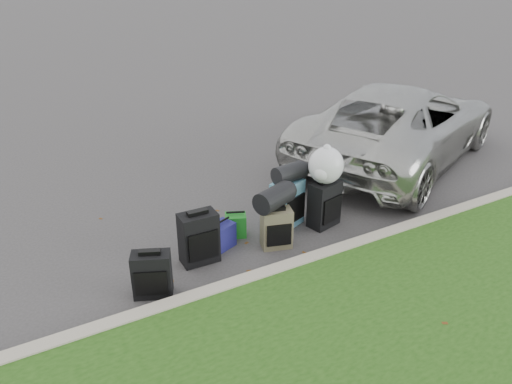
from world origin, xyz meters
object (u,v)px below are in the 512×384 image
suitcase_teal (287,204)px  suitcase_large_black_right (324,204)px  tote_green (236,225)px  tote_navy (222,235)px  suitcase_large_black_left (199,238)px  suitcase_olive (276,228)px  suitcase_small_black (152,274)px  suv (399,123)px

suitcase_teal → suitcase_large_black_right: 0.53m
tote_green → tote_navy: bearing=-126.4°
suitcase_large_black_left → suitcase_large_black_right: suitcase_large_black_left is taller
suitcase_olive → tote_green: 0.63m
suitcase_large_black_left → suitcase_teal: (1.46, 0.25, 0.00)m
suitcase_small_black → suitcase_large_black_right: bearing=31.8°
suitcase_teal → suv: bearing=-0.6°
suitcase_teal → tote_navy: 1.08m
suitcase_olive → suitcase_large_black_right: size_ratio=0.81×
suitcase_small_black → suitcase_olive: 1.77m
suitcase_teal → tote_green: suitcase_teal is taller
suitcase_small_black → suitcase_olive: same height
suitcase_small_black → suitcase_large_black_right: 2.68m
suitcase_teal → tote_green: (-0.77, 0.09, -0.18)m
suitcase_olive → tote_navy: suitcase_olive is taller
suitcase_small_black → suitcase_large_black_left: size_ratio=0.81×
suitcase_small_black → suitcase_olive: size_ratio=1.00×
suitcase_small_black → suitcase_large_black_right: size_ratio=0.81×
suitcase_teal → tote_navy: bearing=164.0°
suitcase_small_black → tote_navy: bearing=49.9°
suitcase_large_black_right → tote_navy: suitcase_large_black_right is taller
suitcase_small_black → tote_navy: (1.13, 0.55, -0.10)m
suitcase_large_black_left → tote_green: suitcase_large_black_left is taller
suitcase_small_black → suitcase_large_black_right: suitcase_large_black_right is taller
suitcase_large_black_right → tote_green: bearing=150.4°
suitcase_small_black → suitcase_large_black_left: (0.74, 0.38, 0.06)m
suitcase_large_black_left → suitcase_olive: bearing=-8.1°
suitcase_small_black → tote_navy: size_ratio=1.59×
suitcase_teal → tote_navy: size_ratio=1.99×
suv → tote_green: (-3.92, -1.04, -0.55)m
suitcase_teal → suitcase_small_black: bearing=175.7°
suitcase_large_black_right → tote_green: 1.29m
suitcase_olive → tote_green: suitcase_olive is taller
suitcase_large_black_left → suitcase_olive: suitcase_large_black_left is taller
suitcase_teal → tote_green: size_ratio=2.13×
suv → suitcase_large_black_left: suv is taller
tote_green → tote_navy: tote_navy is taller
suitcase_large_black_right → suitcase_olive: bearing=176.9°
suitcase_olive → suitcase_large_black_left: bearing=-172.8°
suitcase_large_black_right → tote_green: suitcase_large_black_right is taller
suitcase_large_black_right → tote_green: (-1.23, 0.35, -0.17)m
tote_navy → tote_green: bearing=8.8°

